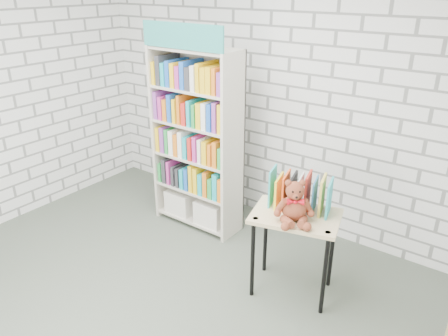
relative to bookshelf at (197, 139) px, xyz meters
The scene contains 6 objects.
ground 1.75m from the bookshelf, 71.06° to the right, with size 4.50×4.50×0.00m, color #485144.
room_shell 1.64m from the bookshelf, 71.06° to the right, with size 4.52×4.02×2.81m.
bookshelf is the anchor object (origin of this frame).
display_table 1.52m from the bookshelf, 17.23° to the right, with size 0.82×0.66×0.77m.
table_books 1.43m from the bookshelf, 13.29° to the right, with size 0.54×0.34×0.30m.
teddy_bear 1.55m from the bookshelf, 20.57° to the right, with size 0.34×0.33×0.35m.
Camera 1 is at (2.34, -1.97, 2.56)m, focal length 35.00 mm.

